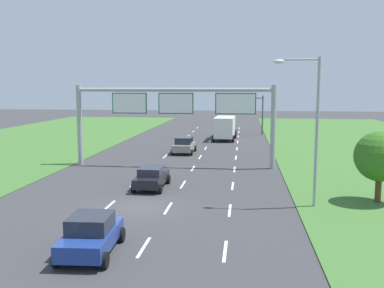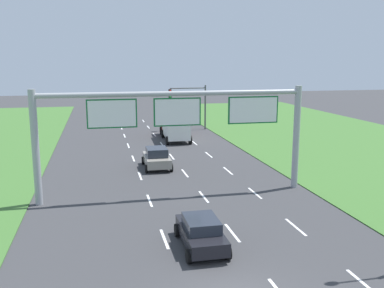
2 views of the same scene
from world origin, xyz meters
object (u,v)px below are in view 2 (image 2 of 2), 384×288
(car_mid_lane, at_px, (201,232))
(box_truck, at_px, (175,125))
(traffic_light_mast, at_px, (190,99))
(sign_gantry, at_px, (178,120))
(car_lead_silver, at_px, (157,158))

(car_mid_lane, xyz_separation_m, box_truck, (3.80, 27.90, 0.89))
(car_mid_lane, xyz_separation_m, traffic_light_mast, (6.91, 33.99, 3.11))
(box_truck, height_order, traffic_light_mast, traffic_light_mast)
(traffic_light_mast, bearing_deg, car_mid_lane, -101.49)
(car_mid_lane, height_order, box_truck, box_truck)
(car_mid_lane, distance_m, box_truck, 28.18)
(sign_gantry, height_order, traffic_light_mast, sign_gantry)
(car_lead_silver, distance_m, traffic_light_mast, 19.96)
(traffic_light_mast, bearing_deg, car_lead_silver, -110.30)
(car_lead_silver, bearing_deg, car_mid_lane, -89.45)
(box_truck, bearing_deg, traffic_light_mast, 65.19)
(car_lead_silver, relative_size, car_mid_lane, 1.00)
(box_truck, xyz_separation_m, sign_gantry, (-3.35, -19.85, 3.30))
(box_truck, relative_size, sign_gantry, 0.46)
(car_lead_silver, height_order, box_truck, box_truck)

